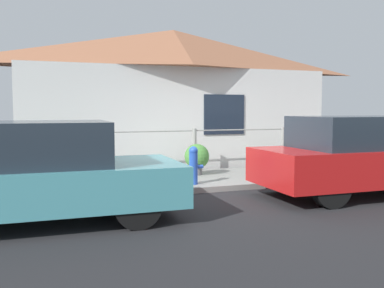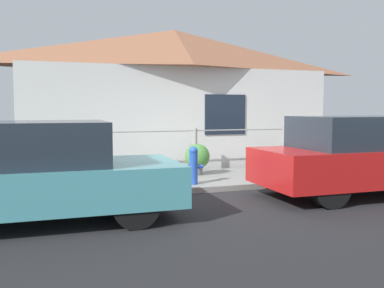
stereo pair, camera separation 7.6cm
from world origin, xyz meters
TOP-DOWN VIEW (x-y plane):
  - ground_plane at (0.00, 0.00)m, footprint 60.00×60.00m
  - sidewalk at (0.00, 1.10)m, footprint 24.00×2.20m
  - house at (0.00, 3.52)m, footprint 8.26×2.23m
  - fence at (0.00, 2.05)m, footprint 4.90×0.10m
  - car_left at (-3.50, -1.15)m, footprint 3.88×1.80m
  - car_right at (2.06, -1.15)m, footprint 4.02×1.71m
  - fire_hydrant at (-0.64, 0.39)m, footprint 0.39×0.17m
  - potted_plant_near_hydrant at (-0.16, 1.48)m, footprint 0.55×0.55m
  - potted_plant_by_fence at (-2.90, 1.48)m, footprint 0.40×0.40m
  - potted_plant_corner at (1.88, 1.81)m, footprint 0.38×0.38m

SIDE VIEW (x-z plane):
  - ground_plane at x=0.00m, z-range 0.00..0.00m
  - sidewalk at x=0.00m, z-range 0.00..0.11m
  - potted_plant_corner at x=1.88m, z-range 0.12..0.67m
  - potted_plant_by_fence at x=-2.90m, z-range 0.15..0.69m
  - fire_hydrant at x=-0.64m, z-range 0.12..0.86m
  - potted_plant_near_hydrant at x=-0.16m, z-range 0.16..0.84m
  - fence at x=0.00m, z-range 0.16..1.17m
  - car_left at x=-3.50m, z-range -0.01..1.39m
  - car_right at x=2.06m, z-range 0.00..1.44m
  - house at x=0.00m, z-range 1.09..4.74m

